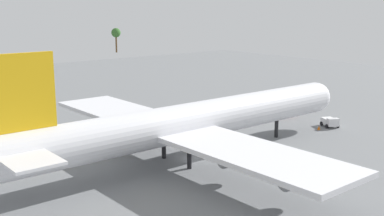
{
  "coord_description": "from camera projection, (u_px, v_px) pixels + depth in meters",
  "views": [
    {
      "loc": [
        -46.39,
        -55.77,
        23.75
      ],
      "look_at": [
        0.0,
        0.0,
        8.29
      ],
      "focal_mm": 44.73,
      "sensor_mm": 36.0,
      "label": 1
    }
  ],
  "objects": [
    {
      "name": "pushback_tractor",
      "position": [
        330.0,
        122.0,
        96.04
      ],
      "size": [
        3.86,
        4.34,
        1.98
      ],
      "color": "silver",
      "rests_on": "ground_plane"
    },
    {
      "name": "safety_cone_nose",
      "position": [
        319.0,
        128.0,
        93.82
      ],
      "size": [
        0.57,
        0.57,
        0.81
      ],
      "primitive_type": "cone",
      "color": "orange",
      "rests_on": "ground_plane"
    },
    {
      "name": "cargo_loader",
      "position": [
        283.0,
        111.0,
        105.28
      ],
      "size": [
        5.54,
        3.85,
        2.48
      ],
      "color": "#333338",
      "rests_on": "ground_plane"
    },
    {
      "name": "cargo_airplane",
      "position": [
        189.0,
        122.0,
        74.3
      ],
      "size": [
        68.78,
        60.29,
        18.43
      ],
      "color": "silver",
      "rests_on": "ground_plane"
    },
    {
      "name": "ground_plane",
      "position": [
        192.0,
        159.0,
        75.9
      ],
      "size": [
        275.11,
        275.11,
        0.0
      ],
      "primitive_type": "plane",
      "color": "slate"
    }
  ]
}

